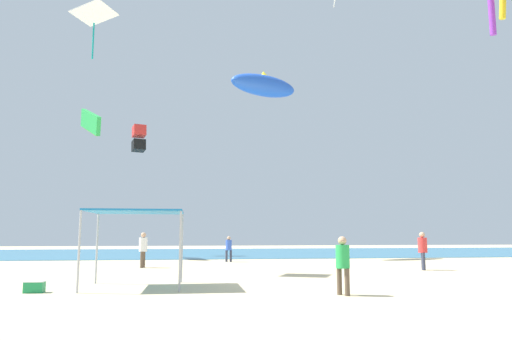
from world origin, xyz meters
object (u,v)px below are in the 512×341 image
at_px(kite_diamond_white, 94,16).
at_px(kite_box_red, 139,138).
at_px(person_near_tent, 343,260).
at_px(kite_inflatable_blue, 264,85).
at_px(cooler_box, 34,287).
at_px(canopy_tent, 137,215).
at_px(person_central, 229,247).
at_px(person_leftmost, 143,247).
at_px(kite_parafoil_green, 90,122).
at_px(person_rightmost, 423,248).

bearing_deg(kite_diamond_white, kite_box_red, -157.37).
xyz_separation_m(person_near_tent, kite_inflatable_blue, (0.88, 20.95, 12.10)).
relative_size(cooler_box, kite_inflatable_blue, 0.10).
xyz_separation_m(canopy_tent, person_near_tent, (6.30, -2.96, -1.43)).
relative_size(person_central, cooler_box, 2.84).
relative_size(person_leftmost, kite_parafoil_green, 0.42).
bearing_deg(kite_inflatable_blue, person_leftmost, -155.19).
bearing_deg(person_leftmost, kite_diamond_white, 152.74).
height_order(canopy_tent, person_rightmost, canopy_tent).
distance_m(kite_diamond_white, kite_box_red, 17.19).
height_order(person_near_tent, kite_box_red, kite_box_red).
height_order(cooler_box, kite_diamond_white, kite_diamond_white).
distance_m(person_near_tent, person_rightmost, 11.23).
height_order(kite_box_red, kite_parafoil_green, kite_parafoil_green).
distance_m(cooler_box, kite_diamond_white, 14.36).
distance_m(person_central, kite_parafoil_green, 14.95).
xyz_separation_m(person_leftmost, kite_box_red, (-1.99, 13.89, 8.66)).
bearing_deg(kite_box_red, person_rightmost, 113.87).
height_order(canopy_tent, person_central, canopy_tent).
relative_size(person_leftmost, kite_box_red, 0.83).
height_order(person_near_tent, kite_inflatable_blue, kite_inflatable_blue).
distance_m(person_near_tent, kite_box_red, 29.08).
bearing_deg(kite_diamond_white, cooler_box, 25.83).
bearing_deg(kite_inflatable_blue, person_near_tent, -115.20).
relative_size(person_near_tent, cooler_box, 2.99).
height_order(canopy_tent, person_near_tent, canopy_tent).
bearing_deg(person_rightmost, kite_box_red, -115.92).
height_order(person_central, kite_inflatable_blue, kite_inflatable_blue).
distance_m(canopy_tent, kite_inflatable_blue, 22.12).
bearing_deg(cooler_box, kite_diamond_white, 91.78).
xyz_separation_m(person_central, kite_box_red, (-6.93, 9.25, 8.80)).
height_order(canopy_tent, kite_inflatable_blue, kite_inflatable_blue).
bearing_deg(kite_inflatable_blue, kite_parafoil_green, 149.08).
distance_m(person_rightmost, kite_inflatable_blue, 18.16).
xyz_separation_m(person_central, person_rightmost, (9.04, -8.22, 0.14)).
distance_m(person_rightmost, kite_diamond_white, 19.96).
relative_size(kite_diamond_white, kite_box_red, 1.15).
bearing_deg(kite_diamond_white, kite_inflatable_blue, 162.73).
relative_size(person_central, person_rightmost, 0.87).
distance_m(person_central, kite_box_red, 14.52).
xyz_separation_m(cooler_box, kite_parafoil_green, (-3.06, 20.94, 10.05)).
xyz_separation_m(person_rightmost, kite_box_red, (-15.96, 17.47, 8.65)).
height_order(person_leftmost, cooler_box, person_leftmost).
xyz_separation_m(kite_diamond_white, kite_parafoil_green, (-2.83, 13.53, -2.25)).
bearing_deg(kite_box_red, kite_inflatable_blue, 133.15).
xyz_separation_m(cooler_box, kite_diamond_white, (-0.23, 7.41, 12.30)).
bearing_deg(person_central, person_rightmost, 124.90).
xyz_separation_m(person_leftmost, person_central, (4.94, 4.65, -0.14)).
height_order(kite_diamond_white, kite_inflatable_blue, kite_inflatable_blue).
distance_m(kite_box_red, kite_parafoil_green, 4.75).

